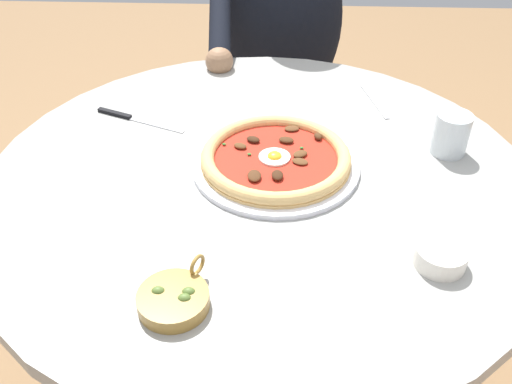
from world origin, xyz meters
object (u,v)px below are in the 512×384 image
at_px(cafe_chair_diner, 278,65).
at_px(ramekin_capers, 441,256).
at_px(pizza_on_plate, 276,159).
at_px(dining_table, 260,223).
at_px(olive_pan, 174,299).
at_px(water_glass, 450,136).
at_px(fork_utensil, 374,101).
at_px(steak_knife, 127,117).
at_px(diner_person, 275,81).

bearing_deg(cafe_chair_diner, ramekin_capers, 103.00).
bearing_deg(ramekin_capers, pizza_on_plate, -44.42).
bearing_deg(ramekin_capers, cafe_chair_diner, -77.00).
relative_size(dining_table, pizza_on_plate, 3.24).
xyz_separation_m(dining_table, ramekin_capers, (-0.28, 0.23, 0.14)).
xyz_separation_m(pizza_on_plate, olive_pan, (0.14, 0.35, -0.00)).
height_order(water_glass, fork_utensil, water_glass).
distance_m(water_glass, cafe_chair_diner, 0.90).
distance_m(water_glass, steak_knife, 0.67).
xyz_separation_m(dining_table, pizza_on_plate, (-0.03, -0.02, 0.14)).
bearing_deg(ramekin_capers, steak_knife, -35.79).
distance_m(steak_knife, fork_utensil, 0.55).
bearing_deg(water_glass, dining_table, 13.31).
height_order(fork_utensil, diner_person, diner_person).
relative_size(fork_utensil, diner_person, 0.13).
relative_size(water_glass, ramekin_capers, 1.04).
relative_size(water_glass, steak_knife, 0.41).
bearing_deg(ramekin_capers, fork_utensil, -86.06).
height_order(diner_person, cafe_chair_diner, diner_person).
bearing_deg(pizza_on_plate, olive_pan, 68.41).
bearing_deg(steak_knife, pizza_on_plate, 152.68).
bearing_deg(pizza_on_plate, diner_person, -89.43).
bearing_deg(steak_knife, water_glass, 171.25).
bearing_deg(ramekin_capers, olive_pan, 14.14).
distance_m(pizza_on_plate, steak_knife, 0.36).
height_order(water_glass, ramekin_capers, water_glass).
bearing_deg(cafe_chair_diner, olive_pan, 83.54).
relative_size(pizza_on_plate, fork_utensil, 2.00).
bearing_deg(dining_table, diner_person, -91.68).
relative_size(pizza_on_plate, olive_pan, 2.66).
xyz_separation_m(dining_table, steak_knife, (0.29, -0.19, 0.13)).
relative_size(ramekin_capers, fork_utensil, 0.50).
bearing_deg(fork_utensil, ramekin_capers, 93.94).
height_order(dining_table, olive_pan, olive_pan).
bearing_deg(fork_utensil, water_glass, 120.74).
distance_m(diner_person, cafe_chair_diner, 0.14).
bearing_deg(pizza_on_plate, ramekin_capers, 135.58).
xyz_separation_m(steak_knife, fork_utensil, (-0.54, -0.10, -0.00)).
distance_m(steak_knife, ramekin_capers, 0.71).
xyz_separation_m(ramekin_capers, diner_person, (0.26, -0.98, -0.20)).
distance_m(olive_pan, cafe_chair_diner, 1.24).
bearing_deg(ramekin_capers, water_glass, -104.78).
bearing_deg(water_glass, ramekin_capers, 75.22).
bearing_deg(dining_table, steak_knife, -32.68).
height_order(ramekin_capers, cafe_chair_diner, cafe_chair_diner).
bearing_deg(diner_person, cafe_chair_diner, -92.47).
height_order(pizza_on_plate, cafe_chair_diner, cafe_chair_diner).
distance_m(dining_table, cafe_chair_diner, 0.89).
bearing_deg(cafe_chair_diner, fork_utensil, 110.35).
relative_size(dining_table, ramekin_capers, 12.99).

